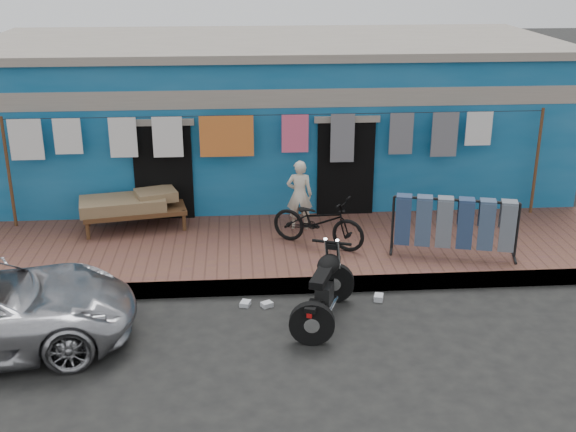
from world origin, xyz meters
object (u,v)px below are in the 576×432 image
object	(u,v)px
motorcycle	(324,288)
charpoy	(135,211)
seated_person	(299,195)
bicycle	(318,216)
jeans_rack	(454,225)

from	to	relation	value
motorcycle	charpoy	bearing A→B (deg)	153.38
motorcycle	charpoy	world-z (taller)	motorcycle
motorcycle	seated_person	bearing A→B (deg)	111.96
bicycle	motorcycle	distance (m)	2.32
seated_person	charpoy	size ratio (longest dim) A/B	0.63
seated_person	motorcycle	xyz separation A→B (m)	(0.08, -3.16, -0.36)
bicycle	motorcycle	world-z (taller)	bicycle
bicycle	jeans_rack	distance (m)	2.32
bicycle	jeans_rack	xyz separation A→B (m)	(2.26, -0.55, -0.03)
jeans_rack	bicycle	bearing A→B (deg)	166.35
bicycle	charpoy	distance (m)	3.50
seated_person	motorcycle	bearing A→B (deg)	98.80
seated_person	charpoy	bearing A→B (deg)	3.15
bicycle	jeans_rack	world-z (taller)	bicycle
seated_person	jeans_rack	distance (m)	2.88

